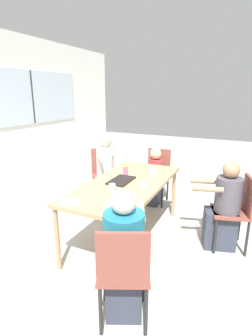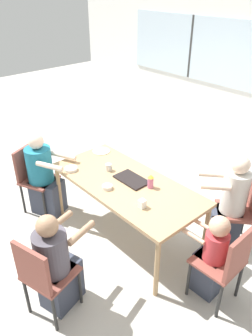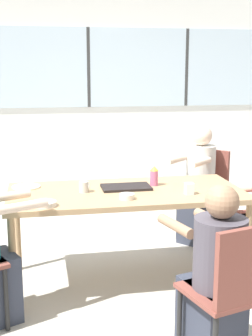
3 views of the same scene
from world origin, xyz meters
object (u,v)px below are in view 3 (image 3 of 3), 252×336
Objects in this scene: bowl_white_shallow at (46,204)px; milk_carton_small at (189,189)px; chair_for_man_teal_shirt at (207,185)px; coffee_mug at (84,187)px; chair_for_woman_green_shirt at (234,285)px; bowl_cereal at (127,196)px; sippy_cup at (154,176)px; person_man_teal_shirt at (199,189)px; person_woman_green_shirt at (215,282)px.

milk_carton_small is at bearing 6.77° from bowl_white_shallow.
bowl_white_shallow is at bearing 84.94° from chair_for_man_teal_shirt.
chair_for_man_teal_shirt is at bearing 33.27° from coffee_mug.
chair_for_woman_green_shirt is 8.04× the size of bowl_cereal.
coffee_mug is 0.80m from milk_carton_small.
coffee_mug is at bearing -169.17° from sippy_cup.
milk_carton_small is at bearing 114.93° from person_man_teal_shirt.
chair_for_woman_green_shirt is 10.58× the size of coffee_mug.
coffee_mug is 0.98× the size of milk_carton_small.
chair_for_woman_green_shirt is at bearing -90.00° from person_woman_green_shirt.
person_man_teal_shirt is at bearing 57.89° from person_woman_green_shirt.
milk_carton_small is at bearing 69.39° from chair_for_woman_green_shirt.
coffee_mug is 0.44m from bowl_white_shallow.
person_woman_green_shirt is 6.67× the size of sippy_cup.
chair_for_woman_green_shirt is at bearing 122.03° from chair_for_man_teal_shirt.
chair_for_man_teal_shirt is (0.63, 2.14, 0.00)m from chair_for_woman_green_shirt.
person_woman_green_shirt is 7.11× the size of bowl_white_shallow.
chair_for_man_teal_shirt is at bearing 47.32° from bowl_cereal.
person_woman_green_shirt is (-0.05, 0.16, -0.06)m from chair_for_woman_green_shirt.
coffee_mug is (-0.63, 1.12, 0.31)m from person_woman_green_shirt.
bowl_white_shallow is 1.35× the size of bowl_cereal.
chair_for_man_teal_shirt is 5.94× the size of bowl_white_shallow.
person_man_teal_shirt is at bearing 60.32° from chair_for_woman_green_shirt.
person_man_teal_shirt reaches higher than chair_for_woman_green_shirt.
sippy_cup reaches higher than chair_for_woman_green_shirt.
person_man_teal_shirt is 13.72× the size of coffee_mug.
person_woman_green_shirt reaches higher than coffee_mug.
chair_for_woman_green_shirt is 1.12m from milk_carton_small.
milk_carton_small is 1.08m from bowl_white_shallow.
milk_carton_small is at bearing 65.76° from person_woman_green_shirt.
coffee_mug is at bearing 165.30° from milk_carton_small.
person_woman_green_shirt is 1.33m from coffee_mug.
bowl_cereal is at bearing 96.46° from person_man_teal_shirt.
sippy_cup is 0.47m from bowl_cereal.
person_woman_green_shirt is at bearing 121.96° from person_man_teal_shirt.
chair_for_woman_green_shirt is 5.57× the size of sippy_cup.
chair_for_woman_green_shirt reaches higher than coffee_mug.
bowl_cereal is at bearing 95.76° from chair_for_man_teal_shirt.
sippy_cup is (0.58, 0.11, 0.04)m from coffee_mug.
chair_for_man_teal_shirt is at bearing -90.00° from person_man_teal_shirt.
coffee_mug reaches higher than bowl_cereal.
sippy_cup is at bearing 10.83° from coffee_mug.
bowl_cereal reaches higher than bowl_white_shallow.
sippy_cup reaches higher than bowl_white_shallow.
coffee_mug is at bearing 47.92° from bowl_white_shallow.
sippy_cup is (-0.73, -0.75, 0.30)m from chair_for_man_teal_shirt.
chair_for_man_teal_shirt is 8.04× the size of bowl_cereal.
milk_carton_small reaches higher than coffee_mug.
person_man_teal_shirt reaches higher than milk_carton_small.
bowl_white_shallow is (-1.07, -0.13, -0.03)m from milk_carton_small.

